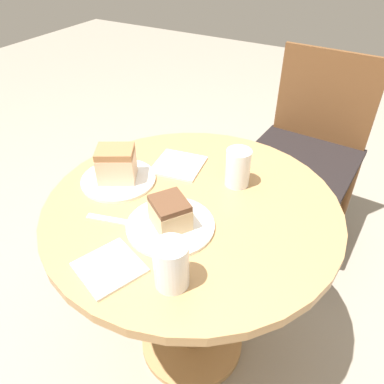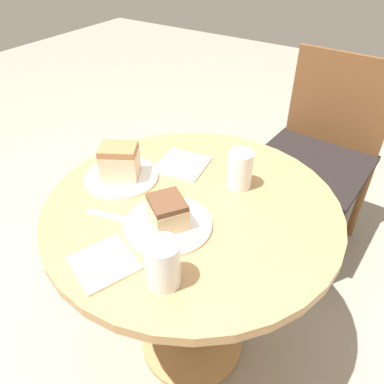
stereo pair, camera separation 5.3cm
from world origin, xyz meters
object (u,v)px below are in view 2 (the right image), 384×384
at_px(chair, 318,153).
at_px(plate_near, 169,225).
at_px(plate_far, 122,177).
at_px(glass_lemonade, 163,265).
at_px(cake_slice_far, 120,161).
at_px(glass_water, 240,171).
at_px(cake_slice_near, 168,212).

distance_m(chair, plate_near, 0.99).
relative_size(plate_near, plate_far, 1.02).
height_order(chair, glass_lemonade, chair).
height_order(chair, plate_far, chair).
height_order(cake_slice_far, glass_water, glass_water).
bearing_deg(chair, glass_water, -91.66).
distance_m(cake_slice_near, glass_lemonade, 0.18).
height_order(chair, cake_slice_far, chair).
height_order(plate_far, cake_slice_near, cake_slice_near).
bearing_deg(plate_near, cake_slice_near, 180.00).
distance_m(plate_far, glass_lemonade, 0.43).
xyz_separation_m(plate_far, cake_slice_far, (-0.00, 0.00, 0.06)).
bearing_deg(glass_water, glass_lemonade, -85.90).
bearing_deg(chair, cake_slice_far, -110.62).
bearing_deg(glass_lemonade, glass_water, 94.10).
xyz_separation_m(cake_slice_near, cake_slice_far, (-0.25, 0.10, 0.01)).
relative_size(chair, glass_water, 7.77).
distance_m(plate_near, cake_slice_far, 0.28).
bearing_deg(glass_lemonade, cake_slice_near, 122.62).
xyz_separation_m(plate_near, glass_lemonade, (0.10, -0.15, 0.05)).
distance_m(plate_far, cake_slice_near, 0.27).
bearing_deg(chair, plate_far, -110.62).
bearing_deg(cake_slice_near, glass_water, 75.57).
bearing_deg(cake_slice_far, glass_water, 27.26).
xyz_separation_m(plate_near, glass_water, (0.07, 0.26, 0.05)).
bearing_deg(plate_far, chair, 66.19).
bearing_deg(glass_lemonade, chair, 88.50).
height_order(glass_lemonade, glass_water, same).
height_order(plate_near, plate_far, same).
bearing_deg(plate_far, cake_slice_near, -21.24).
height_order(plate_near, cake_slice_near, cake_slice_near).
relative_size(cake_slice_near, glass_lemonade, 1.10).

